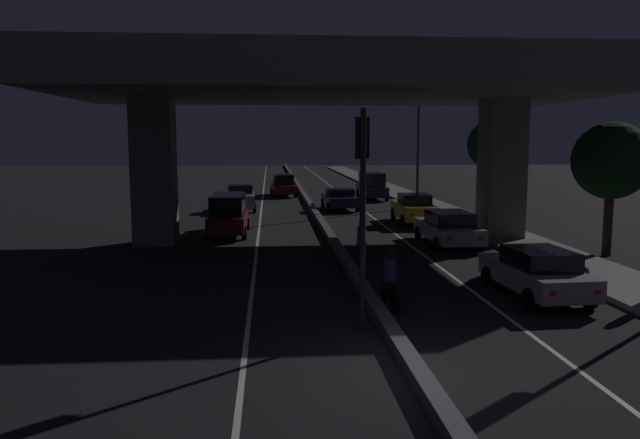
# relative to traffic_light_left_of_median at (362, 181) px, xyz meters

# --- Properties ---
(ground_plane) EXTENTS (200.00, 200.00, 0.00)m
(ground_plane) POSITION_rel_traffic_light_left_of_median_xyz_m (0.58, -2.95, -3.52)
(ground_plane) COLOR black
(lane_line_left_inner) EXTENTS (0.12, 126.00, 0.00)m
(lane_line_left_inner) POSITION_rel_traffic_light_left_of_median_xyz_m (-2.68, 32.05, -3.52)
(lane_line_left_inner) COLOR beige
(lane_line_left_inner) RESTS_ON ground_plane
(lane_line_right_inner) EXTENTS (0.12, 126.00, 0.00)m
(lane_line_right_inner) POSITION_rel_traffic_light_left_of_median_xyz_m (3.84, 32.05, -3.52)
(lane_line_right_inner) COLOR beige
(lane_line_right_inner) RESTS_ON ground_plane
(median_divider) EXTENTS (0.36, 126.00, 0.29)m
(median_divider) POSITION_rel_traffic_light_left_of_median_xyz_m (0.58, 32.05, -3.37)
(median_divider) COLOR #4C4C51
(median_divider) RESTS_ON ground_plane
(sidewalk_right) EXTENTS (2.79, 126.00, 0.16)m
(sidewalk_right) POSITION_rel_traffic_light_left_of_median_xyz_m (8.61, 25.05, -3.44)
(sidewalk_right) COLOR slate
(sidewalk_right) RESTS_ON ground_plane
(elevated_overpass) EXTENTS (22.75, 11.87, 8.78)m
(elevated_overpass) POSITION_rel_traffic_light_left_of_median_xyz_m (0.58, 12.82, 3.28)
(elevated_overpass) COLOR slate
(elevated_overpass) RESTS_ON ground_plane
(traffic_light_left_of_median) EXTENTS (0.30, 0.49, 5.17)m
(traffic_light_left_of_median) POSITION_rel_traffic_light_left_of_median_xyz_m (0.00, 0.00, 0.00)
(traffic_light_left_of_median) COLOR black
(traffic_light_left_of_median) RESTS_ON ground_plane
(street_lamp) EXTENTS (1.97, 0.32, 8.15)m
(street_lamp) POSITION_rel_traffic_light_left_of_median_xyz_m (7.41, 26.48, 1.26)
(street_lamp) COLOR #2D2D30
(street_lamp) RESTS_ON ground_plane
(car_silver_lead) EXTENTS (2.03, 4.35, 1.41)m
(car_silver_lead) POSITION_rel_traffic_light_left_of_median_xyz_m (5.42, 2.63, -2.79)
(car_silver_lead) COLOR gray
(car_silver_lead) RESTS_ON ground_plane
(car_silver_second) EXTENTS (2.03, 4.74, 1.46)m
(car_silver_second) POSITION_rel_traffic_light_left_of_median_xyz_m (5.45, 11.57, -2.77)
(car_silver_second) COLOR gray
(car_silver_second) RESTS_ON ground_plane
(car_taxi_yellow_third) EXTENTS (2.00, 4.66, 1.60)m
(car_taxi_yellow_third) POSITION_rel_traffic_light_left_of_median_xyz_m (5.58, 18.50, -2.71)
(car_taxi_yellow_third) COLOR gold
(car_taxi_yellow_third) RESTS_ON ground_plane
(car_dark_blue_fourth) EXTENTS (2.19, 4.16, 1.38)m
(car_dark_blue_fourth) POSITION_rel_traffic_light_left_of_median_xyz_m (2.35, 25.38, -2.82)
(car_dark_blue_fourth) COLOR #141938
(car_dark_blue_fourth) RESTS_ON ground_plane
(car_dark_blue_fifth) EXTENTS (1.93, 4.71, 2.03)m
(car_dark_blue_fifth) POSITION_rel_traffic_light_left_of_median_xyz_m (5.57, 32.35, -2.48)
(car_dark_blue_fifth) COLOR #141938
(car_dark_blue_fifth) RESTS_ON ground_plane
(car_dark_red_lead_oncoming) EXTENTS (1.86, 4.80, 1.93)m
(car_dark_red_lead_oncoming) POSITION_rel_traffic_light_left_of_median_xyz_m (-4.09, 15.22, -2.52)
(car_dark_red_lead_oncoming) COLOR #591414
(car_dark_red_lead_oncoming) RESTS_ON ground_plane
(car_silver_second_oncoming) EXTENTS (2.00, 4.07, 1.65)m
(car_silver_second_oncoming) POSITION_rel_traffic_light_left_of_median_xyz_m (-3.97, 25.43, -2.70)
(car_silver_second_oncoming) COLOR gray
(car_silver_second_oncoming) RESTS_ON ground_plane
(car_dark_red_third_oncoming) EXTENTS (2.08, 4.88, 1.74)m
(car_dark_red_third_oncoming) POSITION_rel_traffic_light_left_of_median_xyz_m (-1.06, 35.75, -2.62)
(car_dark_red_third_oncoming) COLOR #591414
(car_dark_red_third_oncoming) RESTS_ON ground_plane
(motorcycle_black_filtering_near) EXTENTS (0.33, 2.01, 1.52)m
(motorcycle_black_filtering_near) POSITION_rel_traffic_light_left_of_median_xyz_m (1.08, 2.03, -2.88)
(motorcycle_black_filtering_near) COLOR black
(motorcycle_black_filtering_near) RESTS_ON ground_plane
(motorcycle_blue_filtering_mid) EXTENTS (0.32, 1.89, 1.44)m
(motorcycle_blue_filtering_mid) POSITION_rel_traffic_light_left_of_median_xyz_m (1.35, 9.07, -2.91)
(motorcycle_blue_filtering_mid) COLOR black
(motorcycle_blue_filtering_mid) RESTS_ON ground_plane
(roadside_tree_kerbside_near) EXTENTS (2.95, 2.95, 5.15)m
(roadside_tree_kerbside_near) POSITION_rel_traffic_light_left_of_median_xyz_m (10.86, 8.63, 0.13)
(roadside_tree_kerbside_near) COLOR #38281C
(roadside_tree_kerbside_near) RESTS_ON ground_plane
(roadside_tree_kerbside_mid) EXTENTS (2.91, 2.91, 5.64)m
(roadside_tree_kerbside_mid) POSITION_rel_traffic_light_left_of_median_xyz_m (11.05, 22.08, 0.64)
(roadside_tree_kerbside_mid) COLOR #2D2116
(roadside_tree_kerbside_mid) RESTS_ON ground_plane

